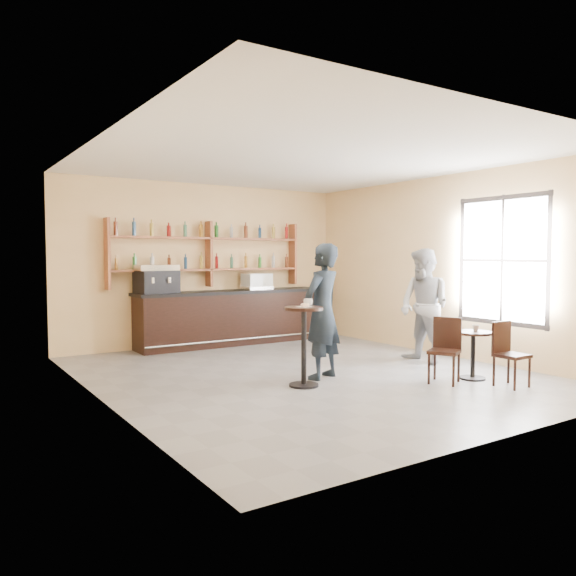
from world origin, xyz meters
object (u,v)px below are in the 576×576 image
man_main (322,311)px  chair_west (444,351)px  pastry_case (257,281)px  espresso_machine (156,279)px  pedestal_table (304,347)px  chair_south (512,355)px  cafe_table (473,355)px  patron_second (424,306)px  bar_counter (233,317)px

man_main → chair_west: (1.24, -1.18, -0.52)m
man_main → pastry_case: bearing=-125.8°
espresso_machine → pedestal_table: bearing=-88.6°
pedestal_table → chair_south: bearing=-33.8°
cafe_table → patron_second: size_ratio=0.36×
bar_counter → man_main: size_ratio=2.05×
patron_second → cafe_table: bearing=-13.5°
pedestal_table → pastry_case: bearing=69.1°
bar_counter → cafe_table: bearing=-73.6°
chair_south → patron_second: bearing=81.2°
pastry_case → patron_second: bearing=-71.2°
patron_second → bar_counter: bearing=-152.8°
pastry_case → chair_west: pastry_case is taller
pedestal_table → bar_counter: bearing=76.7°
cafe_table → man_main: bearing=145.4°
bar_counter → espresso_machine: bearing=180.0°
bar_counter → pastry_case: pastry_case is taller
cafe_table → chair_south: bearing=-85.2°
pedestal_table → patron_second: (2.62, 0.28, 0.41)m
pastry_case → man_main: bearing=-104.6°
bar_counter → patron_second: (1.72, -3.51, 0.41)m
bar_counter → chair_west: 4.78m
bar_counter → chair_south: bearing=-74.9°
bar_counter → patron_second: 3.93m
pastry_case → patron_second: patron_second is taller
pastry_case → man_main: (-0.94, -3.52, -0.27)m
chair_south → espresso_machine: bearing=119.2°
bar_counter → espresso_machine: 1.77m
man_main → chair_south: man_main is taller
espresso_machine → pastry_case: bearing=-8.8°
bar_counter → patron_second: patron_second is taller
pedestal_table → patron_second: patron_second is taller
bar_counter → pedestal_table: pedestal_table is taller
espresso_machine → man_main: (1.19, -3.52, -0.37)m
pedestal_table → chair_south: 2.82m
cafe_table → chair_west: chair_west is taller
espresso_machine → pedestal_table: size_ratio=0.68×
pastry_case → chair_west: (0.29, -4.71, -0.79)m
cafe_table → patron_second: patron_second is taller
pedestal_table → chair_west: bearing=-27.7°
espresso_machine → cafe_table: bearing=-66.8°
espresso_machine → pedestal_table: (0.69, -3.79, -0.80)m
pastry_case → man_main: 3.66m
bar_counter → chair_south: bar_counter is taller
espresso_machine → chair_west: size_ratio=0.81×
man_main → cafe_table: 2.26m
bar_counter → pedestal_table: (-0.89, -3.79, 0.00)m
espresso_machine → chair_west: bearing=-71.5°
chair_west → chair_south: bearing=14.3°
espresso_machine → bar_counter: bearing=-8.8°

